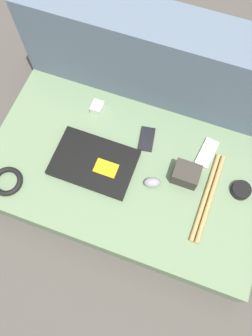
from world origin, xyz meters
TOP-DOWN VIEW (x-y plane):
  - ground_plane at (0.00, 0.00)m, footprint 8.00×8.00m
  - couch_seat at (0.00, 0.00)m, footprint 1.12×0.63m
  - couch_backrest at (0.00, 0.42)m, footprint 1.12×0.20m
  - laptop at (-0.13, -0.02)m, footprint 0.32×0.22m
  - computer_mouse at (0.12, -0.02)m, footprint 0.07×0.06m
  - speaker_puck at (0.45, 0.07)m, footprint 0.08×0.08m
  - phone_silver at (0.03, 0.16)m, footprint 0.08×0.12m
  - phone_black at (0.28, 0.18)m, footprint 0.07×0.13m
  - camera_pouch at (0.23, 0.05)m, footprint 0.10×0.08m
  - charger_brick at (-0.21, 0.22)m, footprint 0.05×0.06m
  - cable_coil at (-0.42, -0.21)m, footprint 0.12×0.12m
  - drumstick_pair at (0.33, -0.00)m, footprint 0.05×0.37m

SIDE VIEW (x-z plane):
  - ground_plane at x=0.00m, z-range 0.00..0.00m
  - couch_seat at x=0.00m, z-range 0.00..0.14m
  - phone_silver at x=0.03m, z-range 0.14..0.15m
  - phone_black at x=0.28m, z-range 0.14..0.16m
  - drumstick_pair at x=0.33m, z-range 0.14..0.16m
  - cable_coil at x=-0.42m, z-range 0.14..0.16m
  - laptop at x=-0.13m, z-range 0.14..0.17m
  - speaker_puck at x=0.45m, z-range 0.14..0.17m
  - charger_brick at x=-0.21m, z-range 0.14..0.18m
  - computer_mouse at x=0.12m, z-range 0.14..0.18m
  - camera_pouch at x=0.23m, z-range 0.14..0.21m
  - couch_backrest at x=0.00m, z-range 0.00..0.51m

